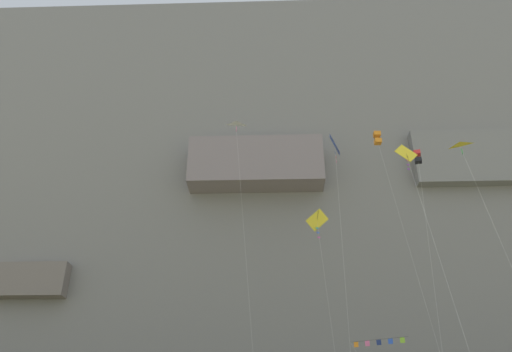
{
  "coord_description": "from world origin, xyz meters",
  "views": [
    {
      "loc": [
        1.91,
        -8.69,
        1.95
      ],
      "look_at": [
        0.96,
        20.53,
        18.06
      ],
      "focal_mm": 35.66,
      "sensor_mm": 36.0,
      "label": 1
    }
  ],
  "objects_px": {
    "kite_diamond_upper_mid": "(410,165)",
    "kite_diamond_mid_right": "(335,149)",
    "kite_delta_high_left": "(464,155)",
    "kite_box_mid_center": "(418,159)",
    "kite_box_far_left": "(378,139)",
    "kite_diamond_front_field": "(318,224)",
    "kite_delta_low_center": "(237,131)",
    "kite_banner_near_cliff": "(381,349)"
  },
  "relations": [
    {
      "from": "kite_delta_high_left",
      "to": "kite_box_far_left",
      "type": "height_order",
      "value": "kite_box_far_left"
    },
    {
      "from": "kite_diamond_front_field",
      "to": "kite_box_mid_center",
      "type": "relative_size",
      "value": 0.94
    },
    {
      "from": "kite_box_mid_center",
      "to": "kite_diamond_mid_right",
      "type": "distance_m",
      "value": 7.6
    },
    {
      "from": "kite_diamond_mid_right",
      "to": "kite_banner_near_cliff",
      "type": "bearing_deg",
      "value": 55.08
    },
    {
      "from": "kite_banner_near_cliff",
      "to": "kite_delta_high_left",
      "type": "bearing_deg",
      "value": -71.55
    },
    {
      "from": "kite_banner_near_cliff",
      "to": "kite_box_far_left",
      "type": "relative_size",
      "value": 0.32
    },
    {
      "from": "kite_delta_low_center",
      "to": "kite_diamond_upper_mid",
      "type": "distance_m",
      "value": 23.68
    },
    {
      "from": "kite_banner_near_cliff",
      "to": "kite_box_mid_center",
      "type": "xyz_separation_m",
      "value": [
        4.03,
        -6.05,
        15.34
      ]
    },
    {
      "from": "kite_box_mid_center",
      "to": "kite_diamond_mid_right",
      "type": "height_order",
      "value": "kite_diamond_mid_right"
    },
    {
      "from": "kite_box_far_left",
      "to": "kite_box_mid_center",
      "type": "bearing_deg",
      "value": -82.39
    },
    {
      "from": "kite_banner_near_cliff",
      "to": "kite_diamond_front_field",
      "type": "distance_m",
      "value": 13.84
    },
    {
      "from": "kite_diamond_upper_mid",
      "to": "kite_diamond_mid_right",
      "type": "height_order",
      "value": "kite_diamond_mid_right"
    },
    {
      "from": "kite_banner_near_cliff",
      "to": "kite_diamond_mid_right",
      "type": "relative_size",
      "value": 0.37
    },
    {
      "from": "kite_banner_near_cliff",
      "to": "kite_diamond_mid_right",
      "type": "distance_m",
      "value": 18.33
    },
    {
      "from": "kite_box_mid_center",
      "to": "kite_box_far_left",
      "type": "distance_m",
      "value": 11.7
    },
    {
      "from": "kite_diamond_upper_mid",
      "to": "kite_box_far_left",
      "type": "height_order",
      "value": "kite_box_far_left"
    },
    {
      "from": "kite_delta_high_left",
      "to": "kite_box_mid_center",
      "type": "bearing_deg",
      "value": 94.73
    },
    {
      "from": "kite_delta_high_left",
      "to": "kite_box_mid_center",
      "type": "distance_m",
      "value": 9.22
    },
    {
      "from": "kite_delta_high_left",
      "to": "kite_diamond_upper_mid",
      "type": "distance_m",
      "value": 4.43
    },
    {
      "from": "kite_diamond_front_field",
      "to": "kite_delta_high_left",
      "type": "height_order",
      "value": "kite_diamond_front_field"
    },
    {
      "from": "kite_delta_high_left",
      "to": "kite_diamond_upper_mid",
      "type": "height_order",
      "value": "kite_delta_high_left"
    },
    {
      "from": "kite_box_far_left",
      "to": "kite_diamond_upper_mid",
      "type": "bearing_deg",
      "value": -97.86
    },
    {
      "from": "kite_diamond_upper_mid",
      "to": "kite_delta_high_left",
      "type": "bearing_deg",
      "value": 9.94
    },
    {
      "from": "kite_banner_near_cliff",
      "to": "kite_diamond_mid_right",
      "type": "xyz_separation_m",
      "value": [
        -3.05,
        -4.37,
        17.54
      ]
    },
    {
      "from": "kite_banner_near_cliff",
      "to": "kite_delta_low_center",
      "type": "xyz_separation_m",
      "value": [
        -12.8,
        -0.1,
        22.7
      ]
    },
    {
      "from": "kite_delta_low_center",
      "to": "kite_diamond_mid_right",
      "type": "distance_m",
      "value": 11.83
    },
    {
      "from": "kite_box_far_left",
      "to": "kite_delta_high_left",
      "type": "bearing_deg",
      "value": -83.77
    },
    {
      "from": "kite_delta_high_left",
      "to": "kite_diamond_upper_mid",
      "type": "relative_size",
      "value": 1.0
    },
    {
      "from": "kite_delta_high_left",
      "to": "kite_box_mid_center",
      "type": "relative_size",
      "value": 0.83
    },
    {
      "from": "kite_banner_near_cliff",
      "to": "kite_diamond_upper_mid",
      "type": "bearing_deg",
      "value": -88.2
    },
    {
      "from": "kite_delta_high_left",
      "to": "kite_delta_low_center",
      "type": "bearing_deg",
      "value": 141.39
    },
    {
      "from": "kite_delta_high_left",
      "to": "kite_delta_low_center",
      "type": "distance_m",
      "value": 25.34
    },
    {
      "from": "kite_box_mid_center",
      "to": "kite_diamond_front_field",
      "type": "bearing_deg",
      "value": 134.72
    },
    {
      "from": "kite_diamond_mid_right",
      "to": "kite_box_mid_center",
      "type": "bearing_deg",
      "value": -13.35
    },
    {
      "from": "kite_diamond_upper_mid",
      "to": "kite_box_mid_center",
      "type": "distance_m",
      "value": 11.0
    },
    {
      "from": "kite_diamond_front_field",
      "to": "kite_delta_high_left",
      "type": "xyz_separation_m",
      "value": [
        9.17,
        -16.6,
        -2.01
      ]
    },
    {
      "from": "kite_delta_low_center",
      "to": "kite_diamond_mid_right",
      "type": "xyz_separation_m",
      "value": [
        9.75,
        -4.28,
        -5.16
      ]
    },
    {
      "from": "kite_diamond_upper_mid",
      "to": "kite_box_mid_center",
      "type": "xyz_separation_m",
      "value": [
        3.57,
        8.76,
        5.61
      ]
    },
    {
      "from": "kite_diamond_front_field",
      "to": "kite_box_mid_center",
      "type": "height_order",
      "value": "kite_box_mid_center"
    },
    {
      "from": "kite_diamond_upper_mid",
      "to": "kite_box_far_left",
      "type": "distance_m",
      "value": 22.1
    },
    {
      "from": "kite_diamond_upper_mid",
      "to": "kite_banner_near_cliff",
      "type": "bearing_deg",
      "value": 91.8
    },
    {
      "from": "kite_diamond_mid_right",
      "to": "kite_box_far_left",
      "type": "xyz_separation_m",
      "value": [
        5.92,
        6.99,
        5.57
      ]
    }
  ]
}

